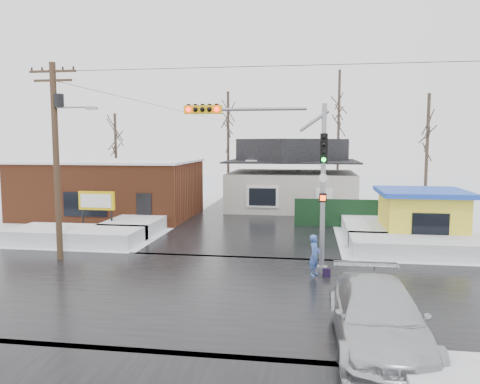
# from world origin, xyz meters

# --- Properties ---
(ground) EXTENTS (120.00, 120.00, 0.00)m
(ground) POSITION_xyz_m (0.00, 0.00, 0.00)
(ground) COLOR white
(ground) RESTS_ON ground
(road_ns) EXTENTS (10.00, 120.00, 0.02)m
(road_ns) POSITION_xyz_m (0.00, 0.00, 0.01)
(road_ns) COLOR black
(road_ns) RESTS_ON ground
(road_ew) EXTENTS (120.00, 10.00, 0.02)m
(road_ew) POSITION_xyz_m (0.00, 0.00, 0.01)
(road_ew) COLOR black
(road_ew) RESTS_ON ground
(snowbank_nw) EXTENTS (7.00, 3.00, 0.80)m
(snowbank_nw) POSITION_xyz_m (-9.00, 7.00, 0.40)
(snowbank_nw) COLOR white
(snowbank_nw) RESTS_ON ground
(snowbank_ne) EXTENTS (7.00, 3.00, 0.80)m
(snowbank_ne) POSITION_xyz_m (9.00, 7.00, 0.40)
(snowbank_ne) COLOR white
(snowbank_ne) RESTS_ON ground
(snowbank_nside_w) EXTENTS (3.00, 8.00, 0.80)m
(snowbank_nside_w) POSITION_xyz_m (-7.00, 12.00, 0.40)
(snowbank_nside_w) COLOR white
(snowbank_nside_w) RESTS_ON ground
(snowbank_nside_e) EXTENTS (3.00, 8.00, 0.80)m
(snowbank_nside_e) POSITION_xyz_m (7.00, 12.00, 0.40)
(snowbank_nside_e) COLOR white
(snowbank_nside_e) RESTS_ON ground
(traffic_signal) EXTENTS (6.05, 0.68, 7.00)m
(traffic_signal) POSITION_xyz_m (2.43, 2.97, 4.54)
(traffic_signal) COLOR gray
(traffic_signal) RESTS_ON ground
(utility_pole) EXTENTS (3.15, 0.44, 9.00)m
(utility_pole) POSITION_xyz_m (-7.93, 3.50, 5.11)
(utility_pole) COLOR #382619
(utility_pole) RESTS_ON ground
(brick_building) EXTENTS (12.20, 8.20, 4.12)m
(brick_building) POSITION_xyz_m (-11.00, 15.99, 2.08)
(brick_building) COLOR brown
(brick_building) RESTS_ON ground
(marquee_sign) EXTENTS (2.20, 0.21, 2.55)m
(marquee_sign) POSITION_xyz_m (-9.00, 9.49, 1.92)
(marquee_sign) COLOR black
(marquee_sign) RESTS_ON ground
(house) EXTENTS (10.40, 8.40, 5.76)m
(house) POSITION_xyz_m (2.00, 22.00, 2.62)
(house) COLOR beige
(house) RESTS_ON ground
(kiosk) EXTENTS (4.60, 4.60, 2.88)m
(kiosk) POSITION_xyz_m (9.50, 9.99, 1.46)
(kiosk) COLOR yellow
(kiosk) RESTS_ON ground
(fence) EXTENTS (8.00, 0.12, 1.80)m
(fence) POSITION_xyz_m (6.50, 14.00, 0.90)
(fence) COLOR black
(fence) RESTS_ON ground
(tree_far_left) EXTENTS (3.00, 3.00, 10.00)m
(tree_far_left) POSITION_xyz_m (-4.00, 26.00, 7.95)
(tree_far_left) COLOR #332821
(tree_far_left) RESTS_ON ground
(tree_far_mid) EXTENTS (3.00, 3.00, 12.00)m
(tree_far_mid) POSITION_xyz_m (6.00, 28.00, 9.54)
(tree_far_mid) COLOR #332821
(tree_far_mid) RESTS_ON ground
(tree_far_right) EXTENTS (3.00, 3.00, 9.00)m
(tree_far_right) POSITION_xyz_m (12.00, 20.00, 7.16)
(tree_far_right) COLOR #332821
(tree_far_right) RESTS_ON ground
(tree_far_west) EXTENTS (3.00, 3.00, 8.00)m
(tree_far_west) POSITION_xyz_m (-14.00, 24.00, 6.36)
(tree_far_west) COLOR #332821
(tree_far_west) RESTS_ON ground
(pedestrian) EXTENTS (0.60, 0.72, 1.69)m
(pedestrian) POSITION_xyz_m (3.70, 2.54, 0.84)
(pedestrian) COLOR #4063B5
(pedestrian) RESTS_ON ground
(car) EXTENTS (2.45, 5.84, 1.68)m
(car) POSITION_xyz_m (5.31, -4.08, 0.84)
(car) COLOR silver
(car) RESTS_ON ground
(shopping_bag) EXTENTS (0.30, 0.17, 0.35)m
(shopping_bag) POSITION_xyz_m (4.20, 2.41, 0.17)
(shopping_bag) COLOR black
(shopping_bag) RESTS_ON ground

